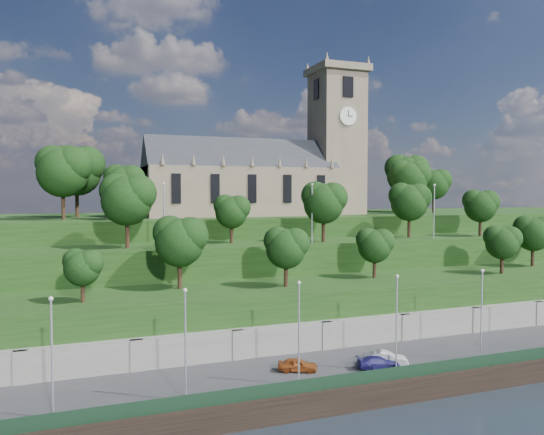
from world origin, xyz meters
name	(u,v)px	position (x,y,z in m)	size (l,w,h in m)	color
ground	(430,399)	(0.00, 0.00, 0.00)	(320.00, 320.00, 0.00)	black
promenade	(393,368)	(0.00, 6.00, 1.00)	(160.00, 12.00, 2.00)	#2D2D30
quay_wall	(430,388)	(0.00, -0.05, 1.10)	(160.00, 0.50, 2.20)	black
fence	(426,369)	(0.00, 0.60, 2.60)	(160.00, 0.10, 1.20)	#15301D
retaining_wall	(364,338)	(0.00, 11.97, 2.50)	(160.00, 2.10, 5.00)	slate
embankment_lower	(339,314)	(0.00, 18.00, 4.00)	(160.00, 12.00, 8.00)	#183612
embankment_upper	(303,283)	(0.00, 29.00, 6.00)	(160.00, 10.00, 12.00)	#183612
hilltop	(256,256)	(0.00, 50.00, 7.50)	(160.00, 32.00, 15.00)	#183612
church	(268,171)	(0.79, 45.98, 22.52)	(38.60, 12.35, 27.60)	#6A5B4A
trees_lower	(351,241)	(1.99, 18.52, 12.90)	(67.52, 8.97, 8.32)	black
trees_upper	(309,201)	(0.48, 28.06, 17.68)	(59.91, 8.06, 9.33)	black
trees_hilltop	(264,173)	(-0.15, 45.36, 22.10)	(72.49, 16.53, 11.47)	black
lamp_posts_promenade	(397,317)	(-2.00, 2.50, 7.25)	(60.36, 0.36, 9.25)	#B2B2B7
lamp_posts_upper	(312,209)	(0.00, 26.00, 16.70)	(40.36, 0.36, 8.18)	#B2B2B7
car_left	(298,365)	(-10.71, 5.79, 2.64)	(1.51, 3.76, 1.28)	brown
car_middle	(385,359)	(-2.02, 4.31, 2.71)	(1.49, 4.29, 1.41)	#A9A8AD
car_right	(378,362)	(-3.12, 3.79, 2.61)	(1.70, 4.17, 1.21)	navy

